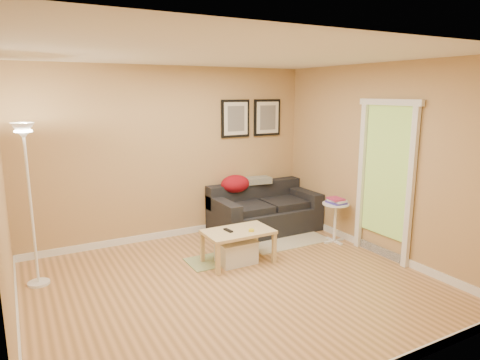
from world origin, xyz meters
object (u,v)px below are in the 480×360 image
at_px(floor_lamp, 31,211).
at_px(coffee_table, 238,246).
at_px(sofa, 265,208).
at_px(storage_bin, 236,252).
at_px(side_table, 335,223).
at_px(book_stack, 336,201).

bearing_deg(floor_lamp, coffee_table, -13.03).
bearing_deg(sofa, coffee_table, -136.55).
relative_size(storage_bin, floor_lamp, 0.26).
bearing_deg(floor_lamp, side_table, -7.77).
height_order(side_table, book_stack, book_stack).
xyz_separation_m(storage_bin, floor_lamp, (-2.34, 0.55, 0.74)).
bearing_deg(side_table, storage_bin, 179.97).
bearing_deg(coffee_table, side_table, -4.19).
height_order(sofa, book_stack, sofa).
bearing_deg(sofa, floor_lamp, -173.15).
xyz_separation_m(storage_bin, book_stack, (1.68, -0.01, 0.49)).
height_order(sofa, side_table, sofa).
height_order(coffee_table, book_stack, book_stack).
height_order(storage_bin, book_stack, book_stack).
relative_size(sofa, floor_lamp, 0.89).
relative_size(storage_bin, book_stack, 1.88).
distance_m(coffee_table, side_table, 1.65).
relative_size(sofa, book_stack, 6.36).
distance_m(sofa, floor_lamp, 3.44).
relative_size(coffee_table, book_stack, 3.33).
distance_m(side_table, floor_lamp, 4.10).
bearing_deg(side_table, book_stack, -96.19).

